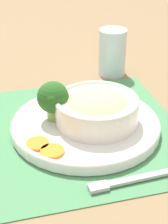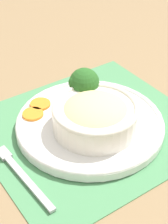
% 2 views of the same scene
% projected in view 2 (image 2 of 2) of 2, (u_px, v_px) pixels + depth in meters
% --- Properties ---
extents(ground_plane, '(4.00, 4.00, 0.00)m').
position_uv_depth(ground_plane, '(90.00, 129.00, 0.77)').
color(ground_plane, '#8C704C').
extents(placemat, '(0.47, 0.44, 0.00)m').
position_uv_depth(placemat, '(90.00, 128.00, 0.76)').
color(placemat, '#4C8C59').
rests_on(placemat, ground_plane).
extents(plate, '(0.30, 0.30, 0.02)m').
position_uv_depth(plate, '(90.00, 123.00, 0.76)').
color(plate, white).
rests_on(plate, placemat).
extents(bowl, '(0.17, 0.17, 0.06)m').
position_uv_depth(bowl, '(95.00, 115.00, 0.72)').
color(bowl, silver).
rests_on(bowl, plate).
extents(broccoli_floret, '(0.06, 0.06, 0.08)m').
position_uv_depth(broccoli_floret, '(84.00, 84.00, 0.78)').
color(broccoli_floret, '#84AD5B').
rests_on(broccoli_floret, plate).
extents(carrot_slice_near, '(0.04, 0.04, 0.01)m').
position_uv_depth(carrot_slice_near, '(40.00, 104.00, 0.80)').
color(carrot_slice_near, orange).
rests_on(carrot_slice_near, plate).
extents(carrot_slice_middle, '(0.04, 0.04, 0.01)m').
position_uv_depth(carrot_slice_middle, '(33.00, 114.00, 0.77)').
color(carrot_slice_middle, orange).
rests_on(carrot_slice_middle, plate).
extents(fork, '(0.03, 0.18, 0.01)m').
position_uv_depth(fork, '(19.00, 171.00, 0.66)').
color(fork, '#B7B7BC').
rests_on(fork, placemat).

